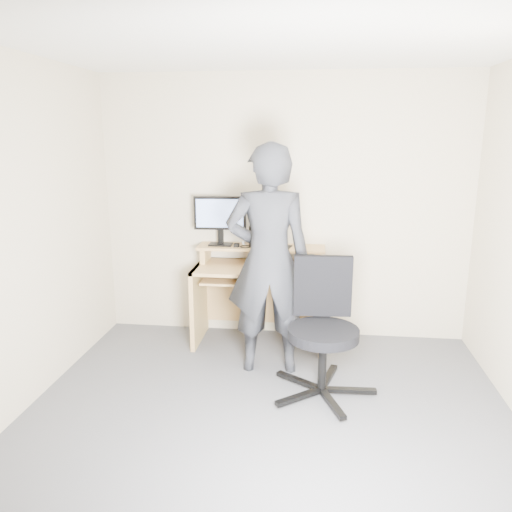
% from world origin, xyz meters
% --- Properties ---
extents(ground, '(3.50, 3.50, 0.00)m').
position_xyz_m(ground, '(0.00, 0.00, 0.00)').
color(ground, '#545559').
rests_on(ground, ground).
extents(back_wall, '(3.50, 0.02, 2.50)m').
position_xyz_m(back_wall, '(0.00, 1.75, 1.25)').
color(back_wall, beige).
rests_on(back_wall, ground).
extents(ceiling, '(3.50, 3.50, 0.02)m').
position_xyz_m(ceiling, '(0.00, 0.00, 2.50)').
color(ceiling, white).
rests_on(ceiling, back_wall).
extents(desk, '(1.20, 0.60, 0.91)m').
position_xyz_m(desk, '(-0.20, 1.53, 0.55)').
color(desk, tan).
rests_on(desk, ground).
extents(monitor, '(0.49, 0.14, 0.47)m').
position_xyz_m(monitor, '(-0.59, 1.60, 1.19)').
color(monitor, black).
rests_on(monitor, desk).
extents(external_drive, '(0.10, 0.14, 0.20)m').
position_xyz_m(external_drive, '(-0.26, 1.60, 1.01)').
color(external_drive, black).
rests_on(external_drive, desk).
extents(travel_mug, '(0.09, 0.09, 0.16)m').
position_xyz_m(travel_mug, '(-0.10, 1.62, 0.99)').
color(travel_mug, silver).
rests_on(travel_mug, desk).
extents(smartphone, '(0.09, 0.14, 0.01)m').
position_xyz_m(smartphone, '(0.05, 1.58, 0.92)').
color(smartphone, black).
rests_on(smartphone, desk).
extents(charger, '(0.05, 0.05, 0.03)m').
position_xyz_m(charger, '(-0.43, 1.54, 0.93)').
color(charger, black).
rests_on(charger, desk).
extents(headphones, '(0.19, 0.19, 0.06)m').
position_xyz_m(headphones, '(-0.31, 1.68, 0.92)').
color(headphones, silver).
rests_on(headphones, desk).
extents(keyboard, '(0.49, 0.33, 0.03)m').
position_xyz_m(keyboard, '(-0.18, 1.36, 0.67)').
color(keyboard, black).
rests_on(keyboard, desk).
extents(mouse, '(0.11, 0.08, 0.04)m').
position_xyz_m(mouse, '(0.13, 1.35, 0.77)').
color(mouse, black).
rests_on(mouse, desk).
extents(office_chair, '(0.78, 0.81, 1.01)m').
position_xyz_m(office_chair, '(0.38, 0.61, 0.55)').
color(office_chair, black).
rests_on(office_chair, ground).
extents(person, '(0.73, 0.52, 1.89)m').
position_xyz_m(person, '(-0.07, 0.93, 0.95)').
color(person, black).
rests_on(person, ground).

